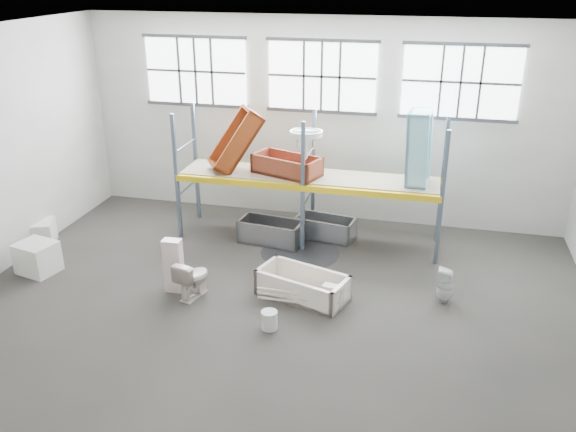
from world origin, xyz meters
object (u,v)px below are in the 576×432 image
(toilet_white, at_px, (446,286))
(steel_tub_left, at_px, (271,231))
(cistern_tall, at_px, (174,266))
(carton_near, at_px, (37,257))
(bathtub_beige, at_px, (302,285))
(steel_tub_right, at_px, (325,228))
(blue_tub_upright, at_px, (419,149))
(toilet_beige, at_px, (193,278))
(rust_tub_flat, at_px, (287,165))
(bucket, at_px, (269,320))

(toilet_white, height_order, steel_tub_left, toilet_white)
(steel_tub_left, bearing_deg, cistern_tall, -115.89)
(toilet_white, bearing_deg, carton_near, -81.15)
(cistern_tall, distance_m, toilet_white, 5.34)
(cistern_tall, bearing_deg, steel_tub_left, 61.29)
(bathtub_beige, relative_size, toilet_white, 2.45)
(cistern_tall, height_order, steel_tub_left, cistern_tall)
(toilet_white, bearing_deg, steel_tub_right, -126.94)
(bathtub_beige, xyz_separation_m, blue_tub_upright, (1.96, 2.72, 2.14))
(bathtub_beige, height_order, toilet_white, toilet_white)
(toilet_beige, distance_m, cistern_tall, 0.49)
(steel_tub_right, bearing_deg, rust_tub_flat, -167.80)
(bathtub_beige, relative_size, rust_tub_flat, 1.13)
(bathtub_beige, distance_m, toilet_white, 2.77)
(rust_tub_flat, bearing_deg, cistern_tall, -117.76)
(bathtub_beige, height_order, carton_near, carton_near)
(cistern_tall, xyz_separation_m, bucket, (2.20, -0.88, -0.39))
(bathtub_beige, bearing_deg, blue_tub_upright, 71.96)
(toilet_beige, relative_size, blue_tub_upright, 0.49)
(steel_tub_right, distance_m, bucket, 4.09)
(blue_tub_upright, bearing_deg, rust_tub_flat, -178.75)
(rust_tub_flat, height_order, bucket, rust_tub_flat)
(steel_tub_right, relative_size, bucket, 3.99)
(bucket, bearing_deg, cistern_tall, 158.33)
(toilet_beige, relative_size, rust_tub_flat, 0.51)
(toilet_beige, distance_m, steel_tub_right, 3.90)
(cistern_tall, height_order, bucket, cistern_tall)
(steel_tub_right, bearing_deg, carton_near, -150.87)
(cistern_tall, relative_size, toilet_white, 1.56)
(cistern_tall, distance_m, steel_tub_left, 2.96)
(rust_tub_flat, relative_size, blue_tub_upright, 0.95)
(steel_tub_left, relative_size, blue_tub_upright, 0.90)
(bathtub_beige, distance_m, carton_near, 5.70)
(steel_tub_right, relative_size, rust_tub_flat, 0.89)
(blue_tub_upright, height_order, carton_near, blue_tub_upright)
(toilet_white, xyz_separation_m, rust_tub_flat, (-3.69, 2.20, 1.46))
(toilet_beige, relative_size, steel_tub_left, 0.54)
(toilet_beige, height_order, steel_tub_left, toilet_beige)
(cistern_tall, xyz_separation_m, rust_tub_flat, (1.58, 3.01, 1.26))
(bathtub_beige, distance_m, steel_tub_left, 2.61)
(bathtub_beige, bearing_deg, carton_near, -159.21)
(bathtub_beige, xyz_separation_m, steel_tub_right, (-0.06, 2.85, -0.00))
(bathtub_beige, xyz_separation_m, toilet_white, (2.73, 0.45, 0.10))
(bathtub_beige, xyz_separation_m, carton_near, (-5.70, -0.30, 0.07))
(bathtub_beige, bearing_deg, cistern_tall, -154.19)
(toilet_beige, bearing_deg, carton_near, 12.43)
(cistern_tall, distance_m, carton_near, 3.16)
(toilet_beige, xyz_separation_m, blue_tub_upright, (4.06, 3.19, 2.00))
(rust_tub_flat, distance_m, carton_near, 5.77)
(steel_tub_left, height_order, rust_tub_flat, rust_tub_flat)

